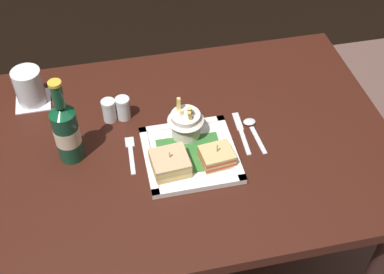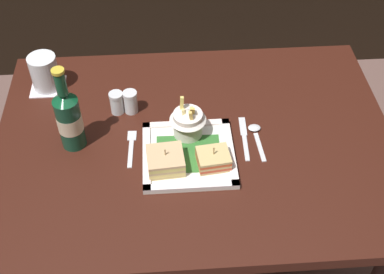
% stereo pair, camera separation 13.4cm
% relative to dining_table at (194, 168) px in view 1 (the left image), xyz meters
% --- Properties ---
extents(dining_table, '(1.09, 0.79, 0.78)m').
position_rel_dining_table_xyz_m(dining_table, '(0.00, 0.00, 0.00)').
color(dining_table, '#38170F').
rests_on(dining_table, ground_plane).
extents(square_plate, '(0.24, 0.24, 0.02)m').
position_rel_dining_table_xyz_m(square_plate, '(-0.02, -0.06, 0.13)').
color(square_plate, white).
rests_on(square_plate, dining_table).
extents(sandwich_half_left, '(0.10, 0.09, 0.06)m').
position_rel_dining_table_xyz_m(sandwich_half_left, '(-0.08, -0.10, 0.15)').
color(sandwich_half_left, tan).
rests_on(sandwich_half_left, square_plate).
extents(sandwich_half_right, '(0.09, 0.08, 0.06)m').
position_rel_dining_table_xyz_m(sandwich_half_right, '(0.04, -0.10, 0.15)').
color(sandwich_half_right, tan).
rests_on(sandwich_half_right, square_plate).
extents(fries_cup, '(0.10, 0.10, 0.11)m').
position_rel_dining_table_xyz_m(fries_cup, '(-0.02, 0.01, 0.18)').
color(fries_cup, silver).
rests_on(fries_cup, square_plate).
extents(beer_bottle, '(0.07, 0.07, 0.25)m').
position_rel_dining_table_xyz_m(beer_bottle, '(-0.33, 0.01, 0.22)').
color(beer_bottle, '#14412D').
rests_on(beer_bottle, dining_table).
extents(drink_coaster, '(0.10, 0.10, 0.00)m').
position_rel_dining_table_xyz_m(drink_coaster, '(-0.43, 0.25, 0.12)').
color(drink_coaster, silver).
rests_on(drink_coaster, dining_table).
extents(water_glass, '(0.08, 0.08, 0.11)m').
position_rel_dining_table_xyz_m(water_glass, '(-0.43, 0.25, 0.17)').
color(water_glass, silver).
rests_on(water_glass, dining_table).
extents(fork, '(0.03, 0.13, 0.00)m').
position_rel_dining_table_xyz_m(fork, '(-0.17, -0.02, 0.12)').
color(fork, silver).
rests_on(fork, dining_table).
extents(knife, '(0.02, 0.16, 0.00)m').
position_rel_dining_table_xyz_m(knife, '(0.13, -0.00, 0.12)').
color(knife, silver).
rests_on(knife, dining_table).
extents(spoon, '(0.03, 0.14, 0.01)m').
position_rel_dining_table_xyz_m(spoon, '(0.17, 0.01, 0.13)').
color(spoon, silver).
rests_on(spoon, dining_table).
extents(salt_shaker, '(0.04, 0.04, 0.07)m').
position_rel_dining_table_xyz_m(salt_shaker, '(-0.21, 0.12, 0.15)').
color(salt_shaker, silver).
rests_on(salt_shaker, dining_table).
extents(pepper_shaker, '(0.04, 0.04, 0.07)m').
position_rel_dining_table_xyz_m(pepper_shaker, '(-0.18, 0.12, 0.15)').
color(pepper_shaker, silver).
rests_on(pepper_shaker, dining_table).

